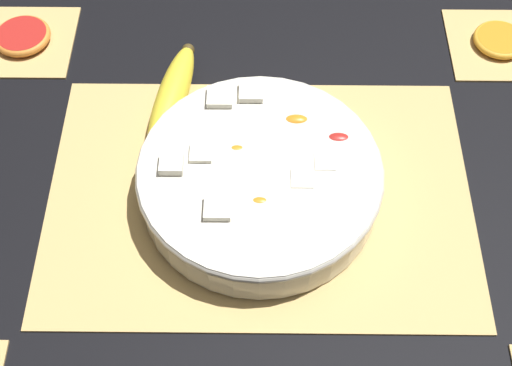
% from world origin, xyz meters
% --- Properties ---
extents(ground_plane, '(6.00, 6.00, 0.00)m').
position_xyz_m(ground_plane, '(0.00, 0.00, 0.00)').
color(ground_plane, black).
extents(bamboo_mat_center, '(0.50, 0.35, 0.01)m').
position_xyz_m(bamboo_mat_center, '(0.00, 0.00, 0.00)').
color(bamboo_mat_center, tan).
rests_on(bamboo_mat_center, ground_plane).
extents(coaster_mat_near_left, '(0.14, 0.14, 0.01)m').
position_xyz_m(coaster_mat_near_left, '(-0.33, -0.25, 0.00)').
color(coaster_mat_near_left, tan).
rests_on(coaster_mat_near_left, ground_plane).
extents(coaster_mat_near_right, '(0.14, 0.14, 0.01)m').
position_xyz_m(coaster_mat_near_right, '(0.33, -0.25, 0.00)').
color(coaster_mat_near_right, tan).
rests_on(coaster_mat_near_right, ground_plane).
extents(fruit_salad_bowl, '(0.28, 0.28, 0.06)m').
position_xyz_m(fruit_salad_bowl, '(0.00, -0.00, 0.04)').
color(fruit_salad_bowl, silver).
rests_on(fruit_salad_bowl, bamboo_mat_center).
extents(whole_banana, '(0.07, 0.18, 0.04)m').
position_xyz_m(whole_banana, '(0.11, -0.13, 0.03)').
color(whole_banana, yellow).
rests_on(whole_banana, bamboo_mat_center).
extents(orange_slice_whole, '(0.07, 0.07, 0.01)m').
position_xyz_m(orange_slice_whole, '(-0.33, -0.25, 0.01)').
color(orange_slice_whole, orange).
rests_on(orange_slice_whole, coaster_mat_near_left).
extents(grapefruit_slice, '(0.08, 0.08, 0.01)m').
position_xyz_m(grapefruit_slice, '(0.33, -0.25, 0.01)').
color(grapefruit_slice, '#B2231E').
rests_on(grapefruit_slice, coaster_mat_near_right).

